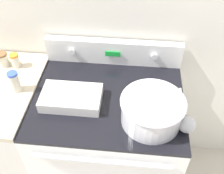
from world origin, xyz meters
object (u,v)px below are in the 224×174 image
spice_jar_blue_cap (15,82)px  spice_jar_orange_cap (15,60)px  spice_jar_brown_cap (3,59)px  ladle (186,123)px  casserole_dish (71,97)px  mixing_bowl (152,110)px

spice_jar_blue_cap → spice_jar_orange_cap: size_ratio=1.39×
spice_jar_brown_cap → spice_jar_blue_cap: bearing=-52.7°
ladle → casserole_dish: bearing=168.8°
mixing_bowl → casserole_dish: size_ratio=0.99×
ladle → spice_jar_orange_cap: bearing=159.7°
casserole_dish → spice_jar_blue_cap: bearing=171.1°
ladle → spice_jar_orange_cap: size_ratio=3.64×
mixing_bowl → casserole_dish: (-0.41, 0.08, -0.05)m
mixing_bowl → ladle: (0.17, -0.03, -0.04)m
ladle → spice_jar_orange_cap: spice_jar_orange_cap is taller
mixing_bowl → spice_jar_brown_cap: (-0.88, 0.33, -0.03)m
spice_jar_orange_cap → spice_jar_brown_cap: size_ratio=1.01×
spice_jar_blue_cap → spice_jar_orange_cap: 0.21m
mixing_bowl → spice_jar_brown_cap: mixing_bowl is taller
casserole_dish → ladle: bearing=-11.2°
spice_jar_blue_cap → spice_jar_orange_cap: bearing=110.9°
mixing_bowl → spice_jar_orange_cap: 0.87m
spice_jar_blue_cap → ladle: bearing=-10.4°
mixing_bowl → ladle: size_ratio=0.97×
ladle → spice_jar_brown_cap: (-1.05, 0.36, 0.02)m
ladle → spice_jar_blue_cap: bearing=169.6°
ladle → spice_jar_blue_cap: size_ratio=2.63×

